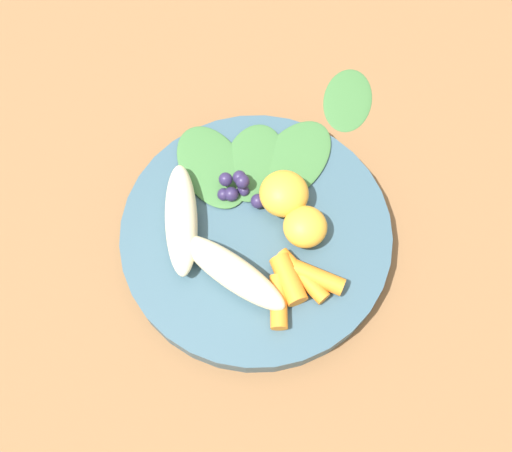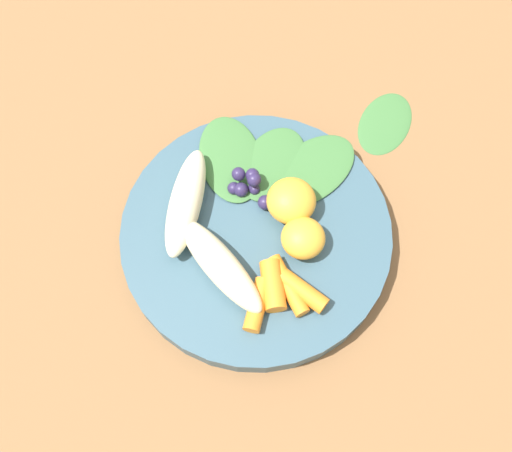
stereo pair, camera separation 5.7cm
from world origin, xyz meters
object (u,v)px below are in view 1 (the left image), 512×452
Objects in this scene: kale_leaf_stray at (348,99)px; banana_peeled_left at (233,272)px; banana_peeled_right at (181,222)px; bowl at (256,235)px; orange_segment_near at (284,194)px.

banana_peeled_left is at bearing 162.50° from kale_leaf_stray.
kale_leaf_stray is (0.18, -0.16, -0.04)m from banana_peeled_right.
bowl is at bearing 102.10° from banana_peeled_left.
kale_leaf_stray is at bearing 96.27° from banana_peeled_left.
banana_peeled_left is at bearing 152.50° from orange_segment_near.
bowl is 0.05m from orange_segment_near.
bowl is 0.06m from banana_peeled_left.
banana_peeled_right is 0.10m from orange_segment_near.
orange_segment_near is at bearing 101.83° from banana_peeled_right.
orange_segment_near reaches higher than kale_leaf_stray.
banana_peeled_right is (0.05, 0.05, 0.00)m from banana_peeled_left.
bowl is 5.53× the size of orange_segment_near.
banana_peeled_right is 1.34× the size of kale_leaf_stray.
banana_peeled_left is 0.07m from banana_peeled_right.
banana_peeled_right is at bearing 146.18° from kale_leaf_stray.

